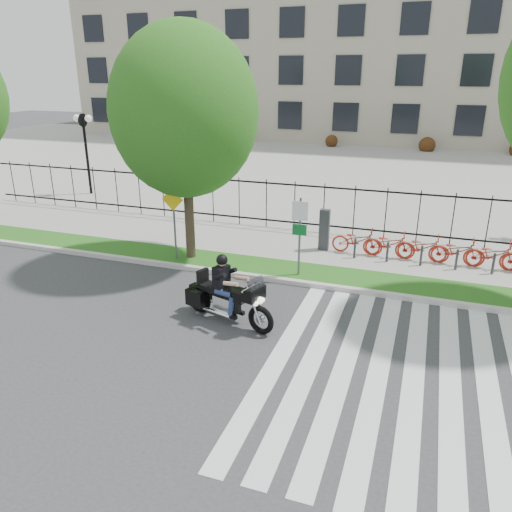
% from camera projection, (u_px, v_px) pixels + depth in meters
% --- Properties ---
extents(ground, '(120.00, 120.00, 0.00)m').
position_uv_depth(ground, '(196.00, 339.00, 12.39)').
color(ground, '#333436').
rests_on(ground, ground).
extents(curb, '(60.00, 0.20, 0.15)m').
position_uv_depth(curb, '(252.00, 276.00, 15.99)').
color(curb, beige).
rests_on(curb, ground).
extents(grass_verge, '(60.00, 1.50, 0.15)m').
position_uv_depth(grass_verge, '(260.00, 267.00, 16.74)').
color(grass_verge, '#245816').
rests_on(grass_verge, ground).
extents(sidewalk, '(60.00, 3.50, 0.15)m').
position_uv_depth(sidewalk, '(282.00, 244.00, 18.95)').
color(sidewalk, gray).
rests_on(sidewalk, ground).
extents(plaza, '(80.00, 34.00, 0.10)m').
position_uv_depth(plaza, '(354.00, 167.00, 34.48)').
color(plaza, gray).
rests_on(plaza, ground).
extents(crosswalk_stripes, '(5.70, 8.00, 0.01)m').
position_uv_depth(crosswalk_stripes, '(395.00, 376.00, 10.89)').
color(crosswalk_stripes, silver).
rests_on(crosswalk_stripes, ground).
extents(iron_fence, '(30.00, 0.06, 2.00)m').
position_uv_depth(iron_fence, '(295.00, 206.00, 20.13)').
color(iron_fence, black).
rests_on(iron_fence, sidewalk).
extents(office_building, '(60.00, 21.90, 20.15)m').
position_uv_depth(office_building, '(393.00, 30.00, 48.62)').
color(office_building, '#A49984').
rests_on(office_building, ground).
extents(lamp_post_left, '(1.06, 0.70, 4.25)m').
position_uv_depth(lamp_post_left, '(84.00, 134.00, 25.62)').
color(lamp_post_left, black).
rests_on(lamp_post_left, ground).
extents(street_tree_1, '(4.76, 4.76, 7.64)m').
position_uv_depth(street_tree_1, '(184.00, 112.00, 15.81)').
color(street_tree_1, '#38291E').
rests_on(street_tree_1, grass_verge).
extents(bike_share_station, '(7.77, 0.85, 1.50)m').
position_uv_depth(bike_share_station, '(437.00, 249.00, 16.82)').
color(bike_share_station, '#2D2D33').
rests_on(bike_share_station, sidewalk).
extents(sign_pole_regulatory, '(0.50, 0.09, 2.50)m').
position_uv_depth(sign_pole_regulatory, '(300.00, 227.00, 15.40)').
color(sign_pole_regulatory, '#59595B').
rests_on(sign_pole_regulatory, grass_verge).
extents(sign_pole_warning, '(0.78, 0.09, 2.49)m').
position_uv_depth(sign_pole_warning, '(174.00, 214.00, 16.76)').
color(sign_pole_warning, '#59595B').
rests_on(sign_pole_warning, grass_verge).
extents(motorcycle_rider, '(2.82, 1.35, 2.24)m').
position_uv_depth(motorcycle_rider, '(228.00, 296.00, 13.03)').
color(motorcycle_rider, black).
rests_on(motorcycle_rider, ground).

